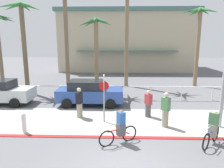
{
  "coord_description": "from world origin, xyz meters",
  "views": [
    {
      "loc": [
        -0.12,
        -6.53,
        4.27
      ],
      "look_at": [
        -0.51,
        6.0,
        1.69
      ],
      "focal_mm": 33.37,
      "sensor_mm": 36.0,
      "label": 1
    }
  ],
  "objects_px": {
    "palm_tree_5": "(127,6)",
    "cyclist_blue_0": "(212,129)",
    "palm_tree_2": "(22,23)",
    "stop_sign_bike_lane": "(104,92)",
    "palm_tree_4": "(96,36)",
    "palm_tree_6": "(199,26)",
    "car_blue_1": "(89,92)",
    "pedestrian_0": "(79,104)",
    "palm_tree_3": "(65,6)",
    "pedestrian_1": "(148,105)",
    "cyclist_red_1": "(120,128)",
    "pedestrian_2": "(165,111)",
    "bollard_0": "(24,123)"
  },
  "relations": [
    {
      "from": "palm_tree_5",
      "to": "cyclist_blue_0",
      "type": "xyz_separation_m",
      "value": [
        3.17,
        -11.75,
        -6.7
      ]
    },
    {
      "from": "palm_tree_2",
      "to": "cyclist_blue_0",
      "type": "xyz_separation_m",
      "value": [
        11.63,
        -8.67,
        -4.97
      ]
    },
    {
      "from": "stop_sign_bike_lane",
      "to": "palm_tree_4",
      "type": "bearing_deg",
      "value": 99.52
    },
    {
      "from": "stop_sign_bike_lane",
      "to": "palm_tree_6",
      "type": "distance_m",
      "value": 13.24
    },
    {
      "from": "palm_tree_2",
      "to": "palm_tree_4",
      "type": "height_order",
      "value": "palm_tree_2"
    },
    {
      "from": "car_blue_1",
      "to": "pedestrian_0",
      "type": "height_order",
      "value": "pedestrian_0"
    },
    {
      "from": "palm_tree_4",
      "to": "pedestrian_0",
      "type": "distance_m",
      "value": 7.11
    },
    {
      "from": "cyclist_blue_0",
      "to": "car_blue_1",
      "type": "bearing_deg",
      "value": 137.51
    },
    {
      "from": "car_blue_1",
      "to": "palm_tree_3",
      "type": "bearing_deg",
      "value": 117.84
    },
    {
      "from": "cyclist_blue_0",
      "to": "pedestrian_1",
      "type": "height_order",
      "value": "pedestrian_1"
    },
    {
      "from": "cyclist_red_1",
      "to": "car_blue_1",
      "type": "bearing_deg",
      "value": 110.59
    },
    {
      "from": "palm_tree_2",
      "to": "cyclist_red_1",
      "type": "bearing_deg",
      "value": -48.18
    },
    {
      "from": "palm_tree_2",
      "to": "palm_tree_6",
      "type": "xyz_separation_m",
      "value": [
        15.15,
        3.27,
        -0.03
      ]
    },
    {
      "from": "palm_tree_2",
      "to": "pedestrian_1",
      "type": "relative_size",
      "value": 4.64
    },
    {
      "from": "car_blue_1",
      "to": "palm_tree_4",
      "type": "bearing_deg",
      "value": 88.23
    },
    {
      "from": "car_blue_1",
      "to": "pedestrian_0",
      "type": "relative_size",
      "value": 2.54
    },
    {
      "from": "palm_tree_3",
      "to": "palm_tree_4",
      "type": "height_order",
      "value": "palm_tree_3"
    },
    {
      "from": "palm_tree_5",
      "to": "cyclist_red_1",
      "type": "xyz_separation_m",
      "value": [
        -0.7,
        -11.76,
        -6.7
      ]
    },
    {
      "from": "palm_tree_3",
      "to": "pedestrian_2",
      "type": "relative_size",
      "value": 5.34
    },
    {
      "from": "stop_sign_bike_lane",
      "to": "pedestrian_2",
      "type": "xyz_separation_m",
      "value": [
        3.13,
        -0.57,
        -0.83
      ]
    },
    {
      "from": "stop_sign_bike_lane",
      "to": "pedestrian_2",
      "type": "distance_m",
      "value": 3.29
    },
    {
      "from": "bollard_0",
      "to": "cyclist_red_1",
      "type": "xyz_separation_m",
      "value": [
        4.51,
        -0.85,
        0.18
      ]
    },
    {
      "from": "bollard_0",
      "to": "cyclist_blue_0",
      "type": "relative_size",
      "value": 0.67
    },
    {
      "from": "bollard_0",
      "to": "palm_tree_5",
      "type": "xyz_separation_m",
      "value": [
        5.2,
        10.91,
        6.88
      ]
    },
    {
      "from": "bollard_0",
      "to": "palm_tree_5",
      "type": "relative_size",
      "value": 0.1
    },
    {
      "from": "cyclist_red_1",
      "to": "pedestrian_0",
      "type": "bearing_deg",
      "value": 127.27
    },
    {
      "from": "palm_tree_3",
      "to": "car_blue_1",
      "type": "height_order",
      "value": "palm_tree_3"
    },
    {
      "from": "car_blue_1",
      "to": "bollard_0",
      "type": "bearing_deg",
      "value": -118.41
    },
    {
      "from": "pedestrian_0",
      "to": "pedestrian_2",
      "type": "distance_m",
      "value": 4.73
    },
    {
      "from": "cyclist_red_1",
      "to": "pedestrian_0",
      "type": "relative_size",
      "value": 0.93
    },
    {
      "from": "palm_tree_4",
      "to": "palm_tree_2",
      "type": "bearing_deg",
      "value": -177.84
    },
    {
      "from": "palm_tree_3",
      "to": "car_blue_1",
      "type": "relative_size",
      "value": 2.2
    },
    {
      "from": "pedestrian_0",
      "to": "pedestrian_1",
      "type": "height_order",
      "value": "pedestrian_0"
    },
    {
      "from": "cyclist_blue_0",
      "to": "palm_tree_5",
      "type": "bearing_deg",
      "value": 105.1
    },
    {
      "from": "stop_sign_bike_lane",
      "to": "bollard_0",
      "type": "relative_size",
      "value": 2.56
    },
    {
      "from": "cyclist_red_1",
      "to": "pedestrian_1",
      "type": "height_order",
      "value": "pedestrian_1"
    },
    {
      "from": "palm_tree_5",
      "to": "palm_tree_6",
      "type": "relative_size",
      "value": 1.38
    },
    {
      "from": "palm_tree_3",
      "to": "palm_tree_5",
      "type": "xyz_separation_m",
      "value": [
        5.38,
        1.32,
        0.13
      ]
    },
    {
      "from": "bollard_0",
      "to": "palm_tree_6",
      "type": "relative_size",
      "value": 0.14
    },
    {
      "from": "cyclist_blue_0",
      "to": "pedestrian_0",
      "type": "distance_m",
      "value": 6.82
    },
    {
      "from": "palm_tree_5",
      "to": "pedestrian_0",
      "type": "height_order",
      "value": "palm_tree_5"
    },
    {
      "from": "stop_sign_bike_lane",
      "to": "car_blue_1",
      "type": "bearing_deg",
      "value": 111.52
    },
    {
      "from": "stop_sign_bike_lane",
      "to": "palm_tree_4",
      "type": "distance_m",
      "value": 7.3
    },
    {
      "from": "palm_tree_2",
      "to": "cyclist_red_1",
      "type": "xyz_separation_m",
      "value": [
        7.77,
        -8.68,
        -4.97
      ]
    },
    {
      "from": "stop_sign_bike_lane",
      "to": "car_blue_1",
      "type": "xyz_separation_m",
      "value": [
        -1.2,
        3.05,
        -0.81
      ]
    },
    {
      "from": "stop_sign_bike_lane",
      "to": "palm_tree_5",
      "type": "distance_m",
      "value": 11.11
    },
    {
      "from": "pedestrian_1",
      "to": "car_blue_1",
      "type": "bearing_deg",
      "value": 148.81
    },
    {
      "from": "palm_tree_4",
      "to": "pedestrian_1",
      "type": "distance_m",
      "value": 7.83
    },
    {
      "from": "bollard_0",
      "to": "palm_tree_4",
      "type": "distance_m",
      "value": 9.45
    },
    {
      "from": "bollard_0",
      "to": "palm_tree_3",
      "type": "relative_size",
      "value": 0.1
    }
  ]
}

